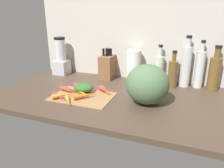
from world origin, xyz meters
The scene contains 23 objects.
ground_plane centered at (0.00, 0.00, -1.50)cm, with size 170.00×80.00×3.00cm, color #47382B.
wall_back centered at (0.00, 38.50, 30.00)cm, with size 170.00×3.00×60.00cm, color #BCB7AD.
cutting_board centered at (-27.74, -10.15, 0.40)cm, with size 36.50×25.74×0.80cm, color #997047.
carrot_0 centered at (-16.45, -1.17, 2.48)cm, with size 3.36×3.36×12.13cm, color red.
carrot_1 centered at (-28.75, -8.50, 1.86)cm, with size 2.11×2.11×13.48cm, color orange.
carrot_2 centered at (-34.29, -0.20, 2.55)cm, with size 3.51×3.51×12.03cm, color #B2264C.
carrot_3 centered at (-30.56, -21.93, 1.86)cm, with size 2.12×2.12×12.25cm, color orange.
carrot_4 centered at (-37.05, -16.23, 2.30)cm, with size 3.01×3.01×13.61cm, color orange.
carrot_5 centered at (-39.79, -7.98, 2.07)cm, with size 2.53×2.53×12.09cm, color red.
carrot_6 centered at (-24.07, -12.06, 2.32)cm, with size 3.05×3.05×15.33cm, color orange.
carrot_7 centered at (-37.71, -6.98, 2.27)cm, with size 2.95×2.95×11.44cm, color red.
carrot_8 centered at (-38.55, -18.60, 2.03)cm, with size 2.45×2.45×13.97cm, color #B2264C.
carrot_9 centered at (-16.45, -0.86, 2.22)cm, with size 2.83×2.83×11.22cm, color orange.
carrot_greens_pile centered at (-30.19, -4.03, 3.56)cm, with size 13.07×10.05×5.53cm, color #2D6023.
winter_squash centered at (10.53, -5.56, 11.21)cm, with size 24.15×22.99×22.42cm, color #4C6B47.
knife_block centered at (-27.20, 30.45, 9.15)cm, with size 9.61×15.10×23.15cm.
blender_appliance centered at (-67.01, 27.83, 12.97)cm, with size 11.34×11.34×30.12cm.
paper_towel_roll centered at (-6.38, 29.50, 11.68)cm, with size 10.40×10.40×23.36cm, color white.
bottle_0 centered at (11.61, 32.40, 10.68)cm, with size 6.46×6.46×27.65cm.
bottle_1 centered at (21.59, 26.80, 9.88)cm, with size 6.33×6.33×25.15cm.
bottle_2 centered at (29.34, 31.76, 14.67)cm, with size 6.68×6.68×34.64cm.
bottle_3 centered at (38.27, 32.35, 13.13)cm, with size 6.06×6.06×31.92cm.
bottle_4 centered at (47.38, 31.19, 12.03)cm, with size 7.40×7.40×29.24cm.
Camera 1 is at (29.46, -113.02, 49.23)cm, focal length 33.09 mm.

